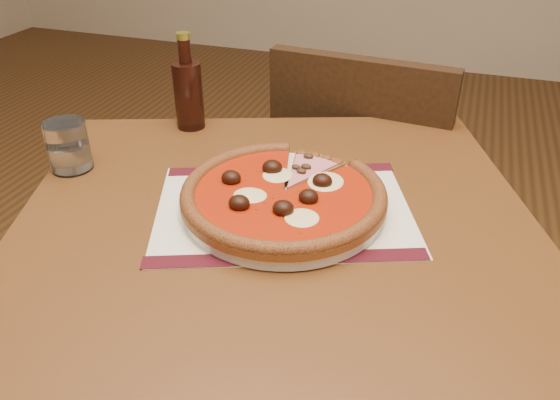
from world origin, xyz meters
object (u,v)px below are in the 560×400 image
object	(u,v)px
water_glass	(68,146)
table	(276,275)
pizza	(284,193)
chair_far	(363,189)
bottle	(188,92)
plate	(284,204)

from	to	relation	value
water_glass	table	bearing A→B (deg)	-6.56
table	pizza	xyz separation A→B (m)	(-0.00, 0.04, 0.13)
chair_far	bottle	world-z (taller)	bottle
pizza	bottle	xyz separation A→B (m)	(-0.28, 0.24, 0.04)
chair_far	pizza	size ratio (longest dim) A/B	2.71
table	chair_far	world-z (taller)	chair_far
pizza	plate	bearing A→B (deg)	84.50
chair_far	plate	distance (m)	0.60
pizza	water_glass	bearing A→B (deg)	179.17
table	water_glass	world-z (taller)	water_glass
pizza	water_glass	world-z (taller)	water_glass
pizza	table	bearing A→B (deg)	-88.13
chair_far	water_glass	xyz separation A→B (m)	(-0.44, -0.53, 0.30)
plate	bottle	size ratio (longest dim) A/B	1.62
bottle	chair_far	bearing A→B (deg)	42.75
water_glass	pizza	bearing A→B (deg)	-0.83
table	plate	distance (m)	0.12
table	bottle	distance (m)	0.44
plate	pizza	xyz separation A→B (m)	(-0.00, -0.00, 0.02)
plate	bottle	bearing A→B (deg)	139.93
table	chair_far	size ratio (longest dim) A/B	1.19
pizza	chair_far	bearing A→B (deg)	86.10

